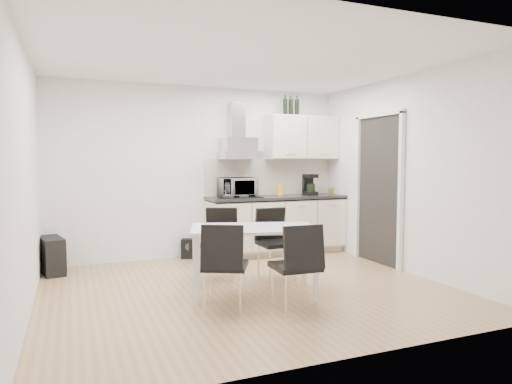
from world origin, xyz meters
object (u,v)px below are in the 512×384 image
chair_far_left (220,244)px  floor_speaker (187,249)px  chair_near_left (225,267)px  guitar_amp (52,255)px  chair_near_right (295,267)px  dining_table (254,235)px  chair_far_right (277,244)px  kitchenette (278,201)px

chair_far_left → floor_speaker: chair_far_left is taller
chair_near_left → guitar_amp: 2.80m
chair_near_left → chair_near_right: (0.62, -0.29, 0.00)m
guitar_amp → dining_table: bearing=-53.4°
chair_far_right → kitchenette: bearing=-116.5°
kitchenette → guitar_amp: (-3.29, -0.08, -0.59)m
kitchenette → chair_near_left: (-1.65, -2.34, -0.39)m
chair_far_left → floor_speaker: (-0.09, 1.35, -0.29)m
chair_far_left → chair_near_left: size_ratio=1.00×
dining_table → guitar_amp: size_ratio=2.50×
dining_table → guitar_amp: bearing=155.9°
chair_near_left → chair_near_right: same height
kitchenette → chair_near_left: 2.89m
dining_table → floor_speaker: dining_table is taller
dining_table → floor_speaker: size_ratio=5.18×
chair_far_left → chair_near_left: same height
kitchenette → dining_table: (-1.18, -1.93, -0.16)m
kitchenette → chair_near_left: bearing=-125.2°
kitchenette → chair_far_right: size_ratio=2.86×
chair_far_right → chair_near_right: same height
kitchenette → floor_speaker: bearing=173.4°
chair_far_right → chair_far_left: bearing=-23.6°
chair_far_right → chair_near_right: size_ratio=1.00×
chair_far_left → chair_far_right: same height
chair_far_left → guitar_amp: bearing=-4.3°
chair_far_left → chair_near_right: size_ratio=1.00×
chair_near_right → floor_speaker: (-0.39, 2.80, -0.29)m
chair_near_right → dining_table: bearing=104.5°
dining_table → chair_near_left: 0.67m
chair_far_right → chair_near_right: 1.23m
kitchenette → floor_speaker: size_ratio=8.56×
chair_far_left → chair_near_right: (0.31, -1.45, 0.00)m
kitchenette → chair_far_right: bearing=-115.2°
chair_far_left → guitar_amp: chair_far_left is taller
chair_far_right → guitar_amp: (-2.61, 1.37, -0.20)m
chair_far_right → chair_near_left: (-0.97, -0.89, 0.00)m
floor_speaker → dining_table: bearing=-61.0°
chair_far_right → guitar_amp: bearing=-28.9°
chair_far_right → floor_speaker: 1.80m
kitchenette → dining_table: 2.27m
chair_near_left → chair_far_left: bearing=101.6°
kitchenette → chair_far_right: 1.65m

